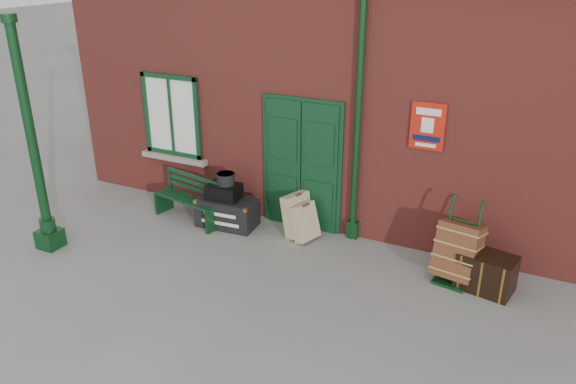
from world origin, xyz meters
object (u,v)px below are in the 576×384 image
Objects in this scene: porter_trolley at (458,251)px; dark_trunk at (486,272)px; houdini_trunk at (227,212)px; bench at (190,198)px.

porter_trolley is 1.60× the size of dark_trunk.
houdini_trunk is 1.34× the size of dark_trunk.
houdini_trunk is (0.71, 0.08, -0.16)m from bench.
houdini_trunk is at bearing 17.12° from bench.
porter_trolley is 0.47m from dark_trunk.
bench reaches higher than dark_trunk.
bench is at bearing -170.09° from porter_trolley.
dark_trunk is (5.02, -0.05, -0.14)m from bench.
dark_trunk is at bearing -0.83° from porter_trolley.
houdini_trunk is 0.84× the size of porter_trolley.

